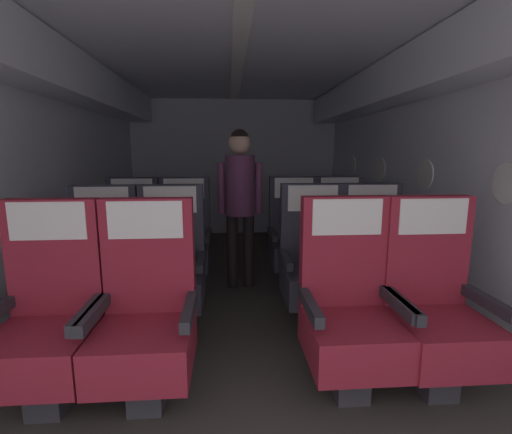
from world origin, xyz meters
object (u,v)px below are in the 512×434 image
seat_a_right_window (349,313)px  flight_attendant (240,193)px  seat_b_right_aisle (374,264)px  seat_a_left_window (48,323)px  seat_c_right_window (295,240)px  seat_b_right_window (314,266)px  seat_c_left_aisle (185,242)px  seat_c_left_window (133,243)px  seat_b_left_aisle (171,269)px  seat_b_left_window (103,271)px  seat_c_right_aisle (340,239)px  seat_a_right_aisle (435,311)px  seat_a_left_aisle (146,320)px

seat_a_right_window → flight_attendant: flight_attendant is taller
seat_a_right_window → seat_b_right_aisle: same height
seat_a_left_window → flight_attendant: (1.05, 1.65, 0.48)m
seat_b_right_aisle → flight_attendant: size_ratio=0.70×
seat_b_right_aisle → seat_c_right_window: (-0.47, 0.84, 0.00)m
seat_a_left_window → seat_b_right_window: same height
seat_b_right_aisle → seat_c_left_aisle: 1.77m
seat_b_right_window → flight_attendant: bearing=123.6°
seat_c_right_window → flight_attendant: bearing=-177.7°
seat_c_left_aisle → seat_c_left_window: bearing=179.0°
seat_c_left_window → seat_c_left_aisle: bearing=-1.0°
seat_b_right_aisle → seat_b_left_aisle: bearing=-179.8°
seat_c_left_window → flight_attendant: (1.05, -0.02, 0.48)m
flight_attendant → seat_a_left_window: bearing=-123.5°
seat_b_left_window → seat_c_right_window: size_ratio=1.00×
seat_b_left_window → seat_a_right_window: bearing=-27.5°
seat_a_right_window → seat_c_right_aisle: 1.76m
seat_a_right_aisle → seat_c_right_aisle: same height
seat_a_left_window → seat_a_left_aisle: bearing=-0.7°
seat_b_left_aisle → seat_c_right_aisle: same height
seat_b_left_window → seat_b_right_aisle: (2.07, 0.01, 0.00)m
seat_b_right_aisle → seat_b_left_window: bearing=-179.7°
seat_a_right_window → seat_b_right_window: bearing=89.9°
seat_b_left_window → seat_b_right_aisle: same height
seat_b_left_window → seat_c_left_aisle: bearing=59.0°
seat_b_left_aisle → seat_c_left_window: size_ratio=1.00×
seat_a_left_aisle → seat_c_left_window: (-0.50, 1.67, 0.00)m
seat_a_right_aisle → seat_b_right_aisle: bearing=90.3°
seat_a_right_aisle → seat_a_right_window: size_ratio=1.00×
seat_b_left_aisle → seat_b_right_window: same height
seat_c_right_window → seat_a_right_aisle: bearing=-74.1°
seat_b_right_aisle → seat_a_right_aisle: bearing=-89.7°
seat_a_left_window → seat_c_left_aisle: (0.50, 1.66, 0.00)m
seat_b_right_aisle → seat_c_left_window: size_ratio=1.00×
seat_b_left_window → seat_c_right_aisle: size_ratio=1.00×
seat_c_right_aisle → flight_attendant: size_ratio=0.70×
seat_a_right_window → seat_c_left_window: size_ratio=1.00×
seat_c_left_window → seat_c_right_window: 1.59m
seat_a_right_window → seat_b_left_window: bearing=152.5°
seat_a_right_window → seat_c_right_window: (0.00, 1.67, 0.00)m
seat_a_left_window → seat_a_left_aisle: same height
seat_a_right_aisle → seat_b_right_aisle: (-0.01, 0.85, 0.00)m
flight_attendant → seat_a_right_window: bearing=-73.0°
seat_b_left_aisle → flight_attendant: 1.10m
seat_a_right_aisle → seat_b_left_aisle: same height
flight_attendant → seat_c_left_window: bearing=177.8°
seat_a_right_aisle → seat_c_right_window: same height
seat_a_right_window → seat_b_left_window: size_ratio=1.00×
seat_a_left_window → seat_b_left_aisle: 0.97m
seat_a_left_window → seat_b_right_window: (1.59, 0.83, 0.00)m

